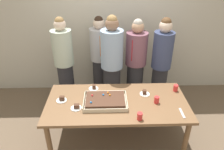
{
  "coord_description": "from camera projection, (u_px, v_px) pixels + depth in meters",
  "views": [
    {
      "loc": [
        -0.14,
        -2.47,
        2.54
      ],
      "look_at": [
        -0.07,
        0.15,
        1.07
      ],
      "focal_mm": 34.35,
      "sensor_mm": 36.0,
      "label": 1
    }
  ],
  "objects": [
    {
      "name": "person_left_edge_reaching",
      "position": [
        136.0,
        63.0,
        3.84
      ],
      "size": [
        0.37,
        0.37,
        1.65
      ],
      "rotation": [
        0.0,
        0.0,
        -2.07
      ],
      "color": "#28282D",
      "rests_on": "ground_plane"
    },
    {
      "name": "person_striped_tie_right",
      "position": [
        64.0,
        63.0,
        3.77
      ],
      "size": [
        0.35,
        0.35,
        1.7
      ],
      "rotation": [
        0.0,
        0.0,
        -0.93
      ],
      "color": "#28282D",
      "rests_on": "ground_plane"
    },
    {
      "name": "cake_server_utensil",
      "position": [
        182.0,
        113.0,
        2.82
      ],
      "size": [
        0.03,
        0.2,
        0.01
      ],
      "primitive_type": "cube",
      "color": "silver",
      "rests_on": "party_table"
    },
    {
      "name": "drink_cup_middle",
      "position": [
        140.0,
        116.0,
        2.69
      ],
      "size": [
        0.07,
        0.07,
        0.1
      ],
      "primitive_type": "cylinder",
      "color": "red",
      "rests_on": "party_table"
    },
    {
      "name": "sheet_cake",
      "position": [
        105.0,
        101.0,
        3.0
      ],
      "size": [
        0.61,
        0.44,
        0.1
      ],
      "color": "beige",
      "rests_on": "party_table"
    },
    {
      "name": "person_serving_front",
      "position": [
        161.0,
        63.0,
        3.76
      ],
      "size": [
        0.34,
        0.34,
        1.69
      ],
      "rotation": [
        0.0,
        0.0,
        -2.39
      ],
      "color": "#28282D",
      "rests_on": "ground_plane"
    },
    {
      "name": "drink_cup_far_end",
      "position": [
        157.0,
        100.0,
        3.0
      ],
      "size": [
        0.07,
        0.07,
        0.1
      ],
      "primitive_type": "cylinder",
      "color": "red",
      "rests_on": "party_table"
    },
    {
      "name": "person_green_shirt_behind",
      "position": [
        112.0,
        65.0,
        3.65
      ],
      "size": [
        0.37,
        0.37,
        1.76
      ],
      "rotation": [
        0.0,
        0.0,
        -1.71
      ],
      "color": "#28282D",
      "rests_on": "ground_plane"
    },
    {
      "name": "plated_slice_far_right",
      "position": [
        76.0,
        107.0,
        2.9
      ],
      "size": [
        0.15,
        0.15,
        0.07
      ],
      "color": "white",
      "rests_on": "party_table"
    },
    {
      "name": "party_table",
      "position": [
        117.0,
        106.0,
        3.08
      ],
      "size": [
        2.0,
        0.96,
        0.72
      ],
      "color": "brown",
      "rests_on": "ground_plane"
    },
    {
      "name": "plated_slice_near_left",
      "position": [
        145.0,
        93.0,
        3.19
      ],
      "size": [
        0.15,
        0.15,
        0.07
      ],
      "color": "white",
      "rests_on": "party_table"
    },
    {
      "name": "interior_back_panel",
      "position": [
        113.0,
        18.0,
        4.06
      ],
      "size": [
        8.0,
        0.12,
        3.0
      ],
      "primitive_type": "cube",
      "color": "beige",
      "rests_on": "ground_plane"
    },
    {
      "name": "drink_cup_nearest",
      "position": [
        176.0,
        88.0,
        3.26
      ],
      "size": [
        0.07,
        0.07,
        0.1
      ],
      "primitive_type": "cylinder",
      "color": "red",
      "rests_on": "party_table"
    },
    {
      "name": "person_far_right_suit",
      "position": [
        100.0,
        58.0,
        4.04
      ],
      "size": [
        0.35,
        0.35,
        1.64
      ],
      "rotation": [
        0.0,
        0.0,
        -1.49
      ],
      "color": "#28282D",
      "rests_on": "ground_plane"
    },
    {
      "name": "ground_plane",
      "position": [
        116.0,
        138.0,
        3.4
      ],
      "size": [
        12.0,
        12.0,
        0.0
      ],
      "primitive_type": "plane",
      "color": "brown"
    },
    {
      "name": "plated_slice_far_left",
      "position": [
        94.0,
        88.0,
        3.32
      ],
      "size": [
        0.15,
        0.15,
        0.08
      ],
      "color": "white",
      "rests_on": "party_table"
    },
    {
      "name": "plated_slice_near_right",
      "position": [
        62.0,
        99.0,
        3.05
      ],
      "size": [
        0.15,
        0.15,
        0.07
      ],
      "color": "white",
      "rests_on": "party_table"
    }
  ]
}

